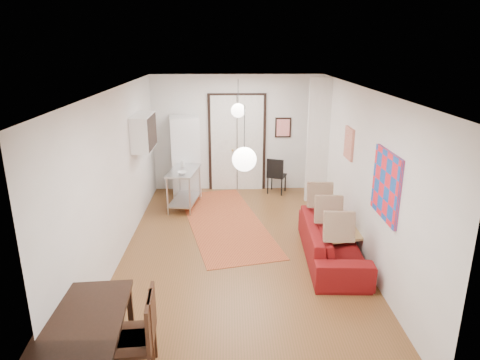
{
  "coord_description": "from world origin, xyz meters",
  "views": [
    {
      "loc": [
        -0.17,
        -7.05,
        3.6
      ],
      "look_at": [
        0.0,
        0.3,
        1.25
      ],
      "focal_mm": 32.0,
      "sensor_mm": 36.0,
      "label": 1
    }
  ],
  "objects_px": {
    "sofa": "(332,241)",
    "kitchen_counter": "(184,183)",
    "fridge": "(186,156)",
    "dining_chair_near": "(134,321)",
    "black_side_chair": "(277,171)",
    "coffee_table": "(340,237)",
    "dining_chair_far": "(131,330)",
    "dining_table": "(83,326)"
  },
  "relations": [
    {
      "from": "sofa",
      "to": "kitchen_counter",
      "type": "distance_m",
      "value": 3.83
    },
    {
      "from": "sofa",
      "to": "fridge",
      "type": "distance_m",
      "value": 4.58
    },
    {
      "from": "kitchen_counter",
      "to": "dining_chair_near",
      "type": "relative_size",
      "value": 1.19
    },
    {
      "from": "kitchen_counter",
      "to": "black_side_chair",
      "type": "relative_size",
      "value": 1.34
    },
    {
      "from": "coffee_table",
      "to": "black_side_chair",
      "type": "height_order",
      "value": "black_side_chair"
    },
    {
      "from": "coffee_table",
      "to": "dining_chair_far",
      "type": "bearing_deg",
      "value": -137.34
    },
    {
      "from": "sofa",
      "to": "dining_chair_far",
      "type": "relative_size",
      "value": 2.26
    },
    {
      "from": "kitchen_counter",
      "to": "black_side_chair",
      "type": "height_order",
      "value": "black_side_chair"
    },
    {
      "from": "sofa",
      "to": "coffee_table",
      "type": "relative_size",
      "value": 2.2
    },
    {
      "from": "kitchen_counter",
      "to": "dining_chair_near",
      "type": "xyz_separation_m",
      "value": [
        -0.05,
        -5.11,
        0.03
      ]
    },
    {
      "from": "coffee_table",
      "to": "dining_chair_near",
      "type": "relative_size",
      "value": 1.03
    },
    {
      "from": "sofa",
      "to": "dining_chair_near",
      "type": "distance_m",
      "value": 3.81
    },
    {
      "from": "coffee_table",
      "to": "sofa",
      "type": "bearing_deg",
      "value": -145.87
    },
    {
      "from": "fridge",
      "to": "dining_chair_far",
      "type": "distance_m",
      "value": 6.21
    },
    {
      "from": "dining_table",
      "to": "dining_chair_far",
      "type": "bearing_deg",
      "value": 12.29
    },
    {
      "from": "coffee_table",
      "to": "black_side_chair",
      "type": "xyz_separation_m",
      "value": [
        -0.76,
        3.5,
        0.16
      ]
    },
    {
      "from": "dining_table",
      "to": "coffee_table",
      "type": "bearing_deg",
      "value": 39.55
    },
    {
      "from": "kitchen_counter",
      "to": "dining_table",
      "type": "relative_size",
      "value": 0.78
    },
    {
      "from": "fridge",
      "to": "black_side_chair",
      "type": "relative_size",
      "value": 2.12
    },
    {
      "from": "kitchen_counter",
      "to": "dining_chair_far",
      "type": "distance_m",
      "value": 5.27
    },
    {
      "from": "sofa",
      "to": "dining_chair_near",
      "type": "relative_size",
      "value": 2.26
    },
    {
      "from": "dining_chair_near",
      "to": "dining_chair_far",
      "type": "bearing_deg",
      "value": -4.6
    },
    {
      "from": "fridge",
      "to": "dining_chair_near",
      "type": "bearing_deg",
      "value": -98.01
    },
    {
      "from": "fridge",
      "to": "dining_chair_near",
      "type": "distance_m",
      "value": 6.05
    },
    {
      "from": "dining_chair_near",
      "to": "dining_chair_far",
      "type": "xyz_separation_m",
      "value": [
        0.0,
        -0.16,
        0.0
      ]
    },
    {
      "from": "coffee_table",
      "to": "kitchen_counter",
      "type": "distance_m",
      "value": 3.88
    },
    {
      "from": "sofa",
      "to": "black_side_chair",
      "type": "bearing_deg",
      "value": 11.82
    },
    {
      "from": "dining_table",
      "to": "dining_chair_near",
      "type": "relative_size",
      "value": 1.52
    },
    {
      "from": "black_side_chair",
      "to": "sofa",
      "type": "bearing_deg",
      "value": 120.85
    },
    {
      "from": "coffee_table",
      "to": "dining_chair_near",
      "type": "xyz_separation_m",
      "value": [
        -3.02,
        -2.63,
        0.23
      ]
    },
    {
      "from": "dining_chair_near",
      "to": "fridge",
      "type": "bearing_deg",
      "value": 175.39
    },
    {
      "from": "kitchen_counter",
      "to": "coffee_table",
      "type": "bearing_deg",
      "value": -31.78
    },
    {
      "from": "dining_chair_far",
      "to": "kitchen_counter",
      "type": "bearing_deg",
      "value": 174.91
    },
    {
      "from": "sofa",
      "to": "dining_table",
      "type": "xyz_separation_m",
      "value": [
        -3.33,
        -2.78,
        0.4
      ]
    },
    {
      "from": "coffee_table",
      "to": "dining_chair_near",
      "type": "height_order",
      "value": "dining_chair_near"
    },
    {
      "from": "kitchen_counter",
      "to": "dining_chair_far",
      "type": "xyz_separation_m",
      "value": [
        -0.05,
        -5.27,
        0.03
      ]
    },
    {
      "from": "sofa",
      "to": "dining_chair_near",
      "type": "bearing_deg",
      "value": 133.94
    },
    {
      "from": "sofa",
      "to": "dining_chair_near",
      "type": "xyz_separation_m",
      "value": [
        -2.85,
        -2.52,
        0.26
      ]
    },
    {
      "from": "sofa",
      "to": "fridge",
      "type": "height_order",
      "value": "fridge"
    },
    {
      "from": "coffee_table",
      "to": "dining_chair_near",
      "type": "bearing_deg",
      "value": -138.97
    },
    {
      "from": "kitchen_counter",
      "to": "dining_table",
      "type": "distance_m",
      "value": 5.4
    },
    {
      "from": "kitchen_counter",
      "to": "fridge",
      "type": "relative_size",
      "value": 0.63
    }
  ]
}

